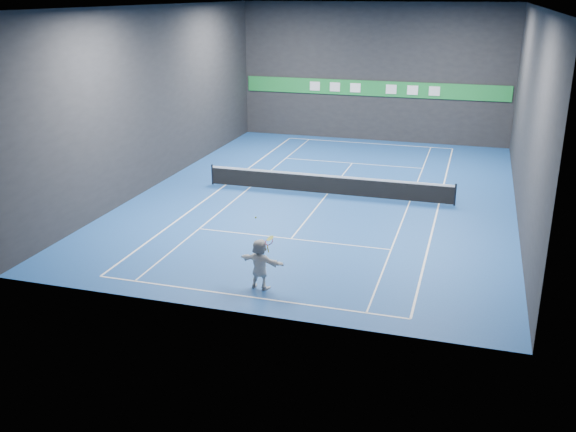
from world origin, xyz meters
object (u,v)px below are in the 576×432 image
(player, at_px, (260,264))
(tennis_net, at_px, (327,184))
(tennis_racket, at_px, (269,242))
(tennis_ball, at_px, (256,217))

(player, distance_m, tennis_net, 11.14)
(player, xyz_separation_m, tennis_racket, (0.32, 0.05, 0.81))
(player, bearing_deg, tennis_net, -77.38)
(tennis_net, height_order, tennis_racket, tennis_racket)
(tennis_ball, distance_m, tennis_net, 11.15)
(tennis_ball, distance_m, tennis_racket, 0.94)
(tennis_ball, height_order, tennis_net, tennis_ball)
(tennis_ball, relative_size, tennis_net, 0.01)
(tennis_racket, bearing_deg, tennis_ball, 167.90)
(player, xyz_separation_m, tennis_ball, (-0.18, 0.15, 1.60))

